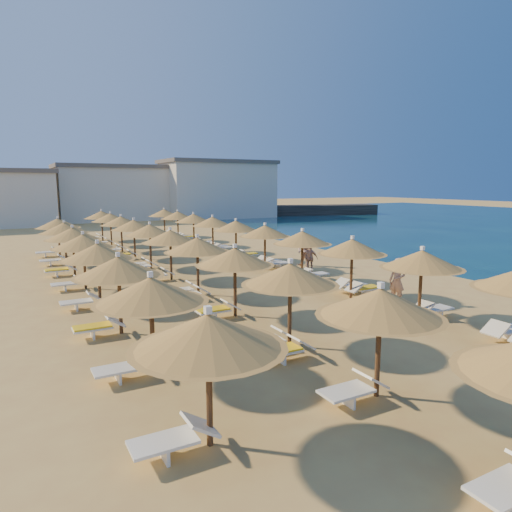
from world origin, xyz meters
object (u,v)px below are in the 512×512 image
beachgoer_a (397,281)px  parasol_row_east (282,235)px  beachgoer_b (304,251)px  parasol_row_west (183,241)px  jetty (284,210)px  beachgoer_c (310,258)px

beachgoer_a → parasol_row_east: bearing=174.5°
beachgoer_b → beachgoer_a: bearing=-23.8°
parasol_row_west → beachgoer_b: (8.13, 1.72, -1.24)m
beachgoer_a → jetty: bearing=139.0°
parasol_row_east → beachgoer_a: (1.04, -7.14, -1.24)m
beachgoer_b → parasol_row_west: bearing=-91.8°
jetty → parasol_row_west: 49.81m
beachgoer_a → beachgoer_b: bearing=156.2°
beachgoer_b → beachgoer_c: bearing=-39.1°
beachgoer_c → jetty: bearing=105.4°
parasol_row_east → parasol_row_west: same height
parasol_row_west → jetty: bearing=52.3°
parasol_row_east → beachgoer_b: parasol_row_east is taller
parasol_row_west → beachgoer_b: bearing=11.9°
beachgoer_a → beachgoer_c: (0.79, 7.22, -0.16)m
beachgoer_b → beachgoer_c: (-0.77, -1.63, -0.16)m
jetty → beachgoer_a: beachgoer_a is taller
jetty → beachgoer_b: size_ratio=16.00×
parasol_row_east → beachgoer_a: parasol_row_east is taller
beachgoer_a → beachgoer_c: 7.26m
parasol_row_west → beachgoer_a: bearing=-47.4°
jetty → beachgoer_c: bearing=-106.8°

